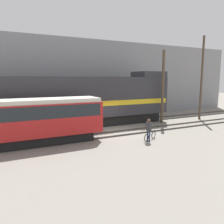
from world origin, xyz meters
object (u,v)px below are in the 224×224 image
object	(u,v)px
person	(149,128)
utility_pole_center	(202,78)
freight_locomotive	(73,101)
streetcar	(19,120)
bicycle	(150,136)
utility_pole_left	(163,87)

from	to	relation	value
person	utility_pole_center	xyz separation A→B (m)	(11.13, 5.23, 3.73)
freight_locomotive	streetcar	xyz separation A→B (m)	(-5.07, -4.30, -0.70)
person	streetcar	bearing A→B (deg)	160.57
bicycle	person	size ratio (longest dim) A/B	0.89
streetcar	freight_locomotive	bearing A→B (deg)	40.28
freight_locomotive	bicycle	distance (m)	8.46
bicycle	utility_pole_center	world-z (taller)	utility_pole_center
bicycle	utility_pole_left	bearing A→B (deg)	43.94
bicycle	person	bearing A→B (deg)	-140.09
freight_locomotive	person	bearing A→B (deg)	-63.47
streetcar	utility_pole_center	distance (m)	20.21
streetcar	utility_pole_center	size ratio (longest dim) A/B	1.21
bicycle	utility_pole_center	distance (m)	12.65
streetcar	person	bearing A→B (deg)	-19.43
utility_pole_center	freight_locomotive	bearing A→B (deg)	171.75
bicycle	utility_pole_left	world-z (taller)	utility_pole_left
person	utility_pole_left	distance (m)	8.07
bicycle	utility_pole_center	size ratio (longest dim) A/B	0.16
streetcar	utility_pole_left	world-z (taller)	utility_pole_left
freight_locomotive	utility_pole_left	xyz separation A→B (m)	(9.17, -2.15, 1.26)
streetcar	person	size ratio (longest dim) A/B	6.62
bicycle	utility_pole_center	bearing A→B (deg)	24.57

